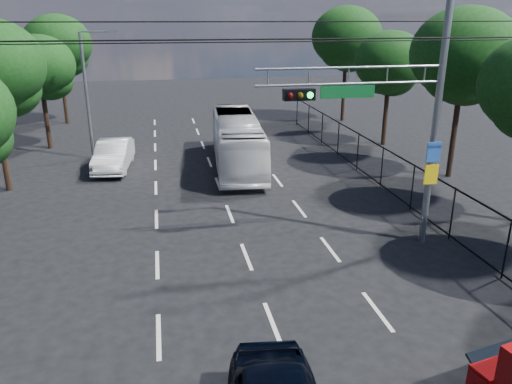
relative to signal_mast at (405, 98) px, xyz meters
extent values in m
cube|color=beige|center=(-8.28, -3.99, -5.24)|extent=(0.12, 2.00, 0.01)
cube|color=beige|center=(-8.28, 0.01, -5.24)|extent=(0.12, 2.00, 0.01)
cube|color=beige|center=(-8.28, 4.01, -5.24)|extent=(0.12, 2.00, 0.01)
cube|color=beige|center=(-8.28, 8.01, -5.24)|extent=(0.12, 2.00, 0.01)
cube|color=beige|center=(-8.28, 12.01, -5.24)|extent=(0.12, 2.00, 0.01)
cube|color=beige|center=(-8.28, 16.01, -5.24)|extent=(0.12, 2.00, 0.01)
cube|color=beige|center=(-8.28, 20.01, -5.24)|extent=(0.12, 2.00, 0.01)
cube|color=beige|center=(-8.28, 24.01, -5.24)|extent=(0.12, 2.00, 0.01)
cube|color=beige|center=(-5.28, -3.99, -5.24)|extent=(0.12, 2.00, 0.01)
cube|color=beige|center=(-5.28, 0.01, -5.24)|extent=(0.12, 2.00, 0.01)
cube|color=beige|center=(-5.28, 4.01, -5.24)|extent=(0.12, 2.00, 0.01)
cube|color=beige|center=(-5.28, 8.01, -5.24)|extent=(0.12, 2.00, 0.01)
cube|color=beige|center=(-5.28, 12.01, -5.24)|extent=(0.12, 2.00, 0.01)
cube|color=beige|center=(-5.28, 16.01, -5.24)|extent=(0.12, 2.00, 0.01)
cube|color=beige|center=(-5.28, 20.01, -5.24)|extent=(0.12, 2.00, 0.01)
cube|color=beige|center=(-5.28, 24.01, -5.24)|extent=(0.12, 2.00, 0.01)
cube|color=beige|center=(-2.28, -3.99, -5.24)|extent=(0.12, 2.00, 0.01)
cube|color=beige|center=(-2.28, 0.01, -5.24)|extent=(0.12, 2.00, 0.01)
cube|color=beige|center=(-2.28, 4.01, -5.24)|extent=(0.12, 2.00, 0.01)
cube|color=beige|center=(-2.28, 8.01, -5.24)|extent=(0.12, 2.00, 0.01)
cube|color=beige|center=(-2.28, 12.01, -5.24)|extent=(0.12, 2.00, 0.01)
cube|color=beige|center=(-2.28, 16.01, -5.24)|extent=(0.12, 2.00, 0.01)
cube|color=beige|center=(-2.28, 20.01, -5.24)|extent=(0.12, 2.00, 0.01)
cube|color=beige|center=(-2.28, 24.01, -5.24)|extent=(0.12, 2.00, 0.01)
cylinder|color=slate|center=(1.22, 0.01, -0.49)|extent=(0.24, 0.24, 9.50)
cylinder|color=slate|center=(-1.88, 0.01, 1.01)|extent=(6.20, 0.08, 0.08)
cylinder|color=slate|center=(-1.88, 0.01, 0.51)|extent=(6.20, 0.08, 0.08)
cube|color=black|center=(-3.58, 0.01, 0.21)|extent=(1.00, 0.28, 0.35)
sphere|color=#3F0505|center=(-3.90, -0.14, 0.21)|extent=(0.20, 0.20, 0.20)
sphere|color=#4C3805|center=(-3.58, -0.14, 0.21)|extent=(0.20, 0.20, 0.20)
sphere|color=#0CE533|center=(-3.26, -0.14, 0.21)|extent=(0.20, 0.20, 0.20)
cube|color=#0C5824|center=(-1.98, 0.01, 0.26)|extent=(1.80, 0.05, 0.40)
cube|color=blue|center=(1.20, -0.13, -1.84)|extent=(0.50, 0.04, 0.70)
cube|color=yellow|center=(1.20, -0.13, -2.64)|extent=(0.50, 0.04, 0.70)
cylinder|color=slate|center=(0.62, 0.01, 0.76)|extent=(0.05, 0.05, 0.50)
cylinder|color=slate|center=(-0.68, 0.01, 0.76)|extent=(0.05, 0.05, 0.50)
cylinder|color=slate|center=(-1.98, 0.01, 0.76)|extent=(0.05, 0.05, 0.50)
cylinder|color=slate|center=(-3.28, 0.01, 0.76)|extent=(0.05, 0.05, 0.50)
cylinder|color=slate|center=(-4.58, 0.01, 0.76)|extent=(0.05, 0.05, 0.50)
cylinder|color=slate|center=(-11.78, 14.01, -1.74)|extent=(0.18, 0.18, 7.00)
cylinder|color=slate|center=(-10.98, 14.01, 1.76)|extent=(1.60, 0.09, 0.09)
cube|color=slate|center=(-10.08, 14.01, 1.76)|extent=(0.60, 0.22, 0.15)
cylinder|color=black|center=(-5.28, -1.99, 1.96)|extent=(22.00, 0.04, 0.04)
cylinder|color=black|center=(-5.28, 1.51, 2.36)|extent=(22.00, 0.04, 0.04)
cylinder|color=black|center=(-5.28, 3.01, 1.66)|extent=(22.00, 0.04, 0.04)
cube|color=black|center=(2.32, 4.01, -3.29)|extent=(0.04, 34.00, 0.06)
cube|color=black|center=(2.32, 4.01, -5.09)|extent=(0.04, 34.00, 0.06)
cylinder|color=black|center=(2.32, -2.99, -4.24)|extent=(0.06, 0.06, 2.00)
cylinder|color=black|center=(2.32, 0.01, -4.24)|extent=(0.06, 0.06, 2.00)
cylinder|color=black|center=(2.32, 3.01, -4.24)|extent=(0.06, 0.06, 2.00)
cylinder|color=black|center=(2.32, 6.01, -4.24)|extent=(0.06, 0.06, 2.00)
cylinder|color=black|center=(2.32, 9.01, -4.24)|extent=(0.06, 0.06, 2.00)
cylinder|color=black|center=(2.32, 12.01, -4.24)|extent=(0.06, 0.06, 2.00)
cylinder|color=black|center=(2.32, 15.01, -4.24)|extent=(0.06, 0.06, 2.00)
cylinder|color=black|center=(2.32, 18.01, -4.24)|extent=(0.06, 0.06, 2.00)
cylinder|color=black|center=(2.32, 21.01, -4.24)|extent=(0.06, 0.06, 2.00)
cylinder|color=black|center=(6.52, 7.01, -2.86)|extent=(0.28, 0.28, 4.76)
ellipsoid|color=black|center=(6.52, 7.01, 0.88)|extent=(5.10, 5.10, 4.33)
ellipsoid|color=black|center=(6.92, 7.31, -0.31)|extent=(3.40, 3.40, 2.72)
ellipsoid|color=black|center=(6.17, 6.81, -0.14)|extent=(3.23, 3.23, 2.58)
cylinder|color=black|center=(6.12, 14.01, -3.23)|extent=(0.28, 0.28, 4.03)
ellipsoid|color=black|center=(6.12, 14.01, -0.06)|extent=(4.32, 4.32, 3.67)
ellipsoid|color=black|center=(6.52, 14.31, -1.07)|extent=(2.88, 2.88, 2.30)
ellipsoid|color=black|center=(5.77, 13.81, -0.92)|extent=(2.74, 2.74, 2.19)
cylinder|color=black|center=(6.32, 22.01, -2.78)|extent=(0.28, 0.28, 4.93)
ellipsoid|color=black|center=(6.32, 22.01, 1.09)|extent=(5.28, 5.28, 4.49)
ellipsoid|color=black|center=(6.72, 22.31, -0.14)|extent=(3.52, 3.52, 2.82)
ellipsoid|color=black|center=(5.97, 21.81, 0.04)|extent=(3.34, 3.34, 2.68)
cylinder|color=black|center=(-15.08, 9.01, -3.00)|extent=(0.28, 0.28, 4.48)
ellipsoid|color=black|center=(-14.68, 9.31, -0.60)|extent=(3.20, 3.20, 2.56)
cylinder|color=black|center=(-14.68, 17.01, -3.28)|extent=(0.28, 0.28, 3.92)
ellipsoid|color=black|center=(-14.68, 17.01, -0.20)|extent=(4.20, 4.20, 3.57)
ellipsoid|color=black|center=(-14.28, 17.31, -1.18)|extent=(2.80, 2.80, 2.24)
ellipsoid|color=black|center=(-15.03, 16.81, -1.04)|extent=(2.66, 2.66, 2.13)
cylinder|color=black|center=(-14.88, 25.01, -2.95)|extent=(0.28, 0.28, 4.59)
ellipsoid|color=black|center=(-14.88, 25.01, 0.66)|extent=(4.92, 4.92, 4.18)
ellipsoid|color=black|center=(-14.48, 25.31, -0.49)|extent=(3.28, 3.28, 2.62)
ellipsoid|color=black|center=(-15.23, 24.81, -0.32)|extent=(3.12, 3.12, 2.49)
cube|color=#7E0607|center=(-1.00, -7.69, -4.53)|extent=(1.95, 0.92, 0.56)
cube|color=black|center=(-1.05, -7.42, -4.28)|extent=(1.77, 0.75, 0.31)
imported|color=silver|center=(-3.85, 10.99, -3.86)|extent=(3.13, 10.10, 2.77)
imported|color=silver|center=(-10.44, 11.65, -4.47)|extent=(2.06, 4.81, 1.54)
camera|label=1|loc=(-7.91, -15.11, 2.50)|focal=35.00mm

